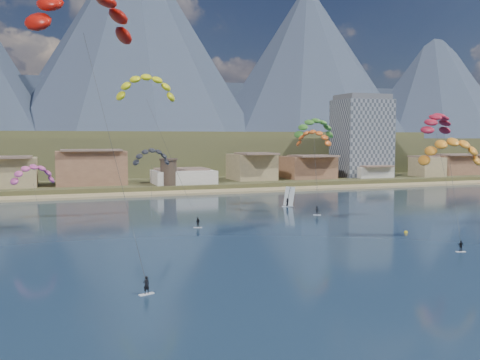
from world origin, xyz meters
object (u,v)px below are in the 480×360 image
at_px(kitesurfer_orange, 451,147).
at_px(watchtower, 169,172).
at_px(kitesurfer_yellow, 146,84).
at_px(kitesurfer_green, 315,126).
at_px(kitesurfer_red, 83,5).
at_px(windsurfer, 288,200).
at_px(buoy, 406,232).
at_px(apartment_tower, 362,136).

bearing_deg(kitesurfer_orange, watchtower, 107.29).
relative_size(kitesurfer_yellow, kitesurfer_orange, 1.64).
height_order(watchtower, kitesurfer_green, kitesurfer_green).
bearing_deg(kitesurfer_green, kitesurfer_red, -139.40).
height_order(kitesurfer_yellow, kitesurfer_orange, kitesurfer_yellow).
distance_m(windsurfer, buoy, 40.66).
relative_size(kitesurfer_green, buoy, 37.58).
bearing_deg(windsurfer, kitesurfer_green, -9.56).
bearing_deg(kitesurfer_orange, kitesurfer_red, -176.41).
bearing_deg(buoy, kitesurfer_yellow, 144.10).
bearing_deg(watchtower, windsurfer, -66.04).
distance_m(watchtower, kitesurfer_yellow, 62.82).
relative_size(kitesurfer_red, kitesurfer_orange, 1.89).
bearing_deg(kitesurfer_orange, windsurfer, 100.16).
bearing_deg(kitesurfer_green, windsurfer, 170.44).
relative_size(kitesurfer_red, windsurfer, 7.46).
bearing_deg(kitesurfer_red, kitesurfer_orange, 3.59).
xyz_separation_m(kitesurfer_green, buoy, (-2.08, -39.29, -19.93)).
xyz_separation_m(watchtower, kitesurfer_red, (-30.29, -96.39, 26.62)).
bearing_deg(kitesurfer_orange, kitesurfer_green, 92.26).
height_order(watchtower, kitesurfer_red, kitesurfer_red).
bearing_deg(watchtower, kitesurfer_yellow, -105.92).
bearing_deg(kitesurfer_orange, buoy, 122.22).
bearing_deg(buoy, kitesurfer_red, -169.89).
bearing_deg(kitesurfer_yellow, apartment_tower, 36.34).
bearing_deg(watchtower, kitesurfer_red, -107.44).
xyz_separation_m(kitesurfer_red, kitesurfer_orange, (59.13, 3.71, -17.60)).
distance_m(kitesurfer_red, windsurfer, 78.05).
bearing_deg(kitesurfer_green, kitesurfer_orange, -87.74).
xyz_separation_m(kitesurfer_yellow, kitesurfer_green, (43.23, 9.50, -7.85)).
bearing_deg(kitesurfer_yellow, kitesurfer_green, 12.39).
xyz_separation_m(watchtower, kitesurfer_orange, (28.84, -92.68, 9.02)).
height_order(kitesurfer_yellow, kitesurfer_green, kitesurfer_yellow).
relative_size(apartment_tower, kitesurfer_red, 0.87).
bearing_deg(buoy, kitesurfer_green, 86.98).
height_order(kitesurfer_green, windsurfer, kitesurfer_green).
relative_size(watchtower, kitesurfer_yellow, 0.27).
distance_m(kitesurfer_orange, windsurfer, 49.25).
bearing_deg(watchtower, buoy, -73.91).
bearing_deg(apartment_tower, kitesurfer_yellow, -143.66).
relative_size(apartment_tower, watchtower, 3.72).
distance_m(kitesurfer_red, kitesurfer_green, 76.61).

